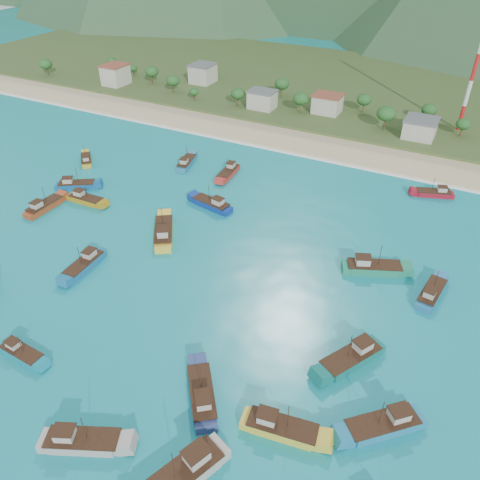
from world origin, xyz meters
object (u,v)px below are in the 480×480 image
at_px(radio_tower, 479,54).
at_px(boat_5, 434,194).
at_px(boat_9, 383,425).
at_px(boat_32, 281,428).
at_px(boat_27, 431,294).
at_px(boat_15, 228,173).
at_px(boat_3, 187,163).
at_px(boat_8, 212,205).
at_px(boat_16, 182,476).
at_px(boat_1, 164,233).
at_px(boat_25, 86,200).
at_px(boat_21, 76,185).
at_px(boat_12, 22,353).
at_px(boat_7, 351,358).
at_px(boat_19, 202,396).
at_px(boat_18, 44,207).
at_px(boat_17, 86,160).
at_px(boat_13, 82,442).
at_px(boat_2, 85,265).
at_px(boat_22, 373,268).

xyz_separation_m(radio_tower, boat_5, (-0.30, -45.94, -24.53)).
xyz_separation_m(boat_9, boat_32, (-12.52, -6.95, -0.06)).
bearing_deg(boat_27, boat_15, 163.94).
xyz_separation_m(boat_3, boat_27, (71.22, -26.24, 0.03)).
xyz_separation_m(radio_tower, boat_8, (-47.76, -76.90, -24.38)).
xyz_separation_m(boat_5, boat_16, (-16.90, -91.04, 0.38)).
relative_size(boat_1, boat_15, 1.21).
relative_size(boat_5, boat_25, 0.97).
height_order(boat_1, boat_21, boat_1).
relative_size(boat_12, boat_32, 0.78).
relative_size(boat_7, boat_19, 1.10).
bearing_deg(boat_32, boat_1, -136.19).
height_order(boat_16, boat_19, boat_16).
distance_m(boat_8, boat_18, 40.76).
bearing_deg(boat_7, boat_15, -15.07).
distance_m(boat_16, boat_32, 14.61).
relative_size(boat_5, boat_16, 0.73).
relative_size(boat_17, boat_21, 0.79).
height_order(boat_7, boat_21, boat_7).
bearing_deg(boat_21, radio_tower, 102.29).
bearing_deg(boat_13, boat_2, -162.46).
height_order(boat_2, boat_19, boat_19).
height_order(boat_17, boat_21, boat_21).
distance_m(boat_2, boat_9, 63.02).
bearing_deg(boat_19, boat_21, 109.66).
bearing_deg(boat_18, boat_12, -47.36).
bearing_deg(boat_15, boat_9, 128.53).
xyz_separation_m(boat_7, boat_13, (-28.26, -30.76, -0.08)).
xyz_separation_m(boat_5, boat_15, (-52.09, -13.99, 0.08)).
xyz_separation_m(boat_12, boat_17, (-41.22, 60.20, 0.01)).
distance_m(boat_13, boat_22, 60.94).
bearing_deg(boat_2, boat_1, -118.33).
relative_size(boat_1, boat_22, 1.02).
height_order(boat_16, boat_32, boat_16).
relative_size(boat_13, boat_19, 1.05).
relative_size(boat_8, boat_15, 1.08).
bearing_deg(boat_18, boat_22, 9.94).
bearing_deg(boat_17, boat_8, -51.25).
distance_m(boat_8, boat_12, 55.05).
distance_m(boat_5, boat_15, 53.94).
distance_m(boat_18, boat_27, 89.35).
distance_m(boat_27, boat_32, 41.24).
height_order(boat_3, boat_25, boat_25).
distance_m(radio_tower, boat_21, 122.06).
bearing_deg(boat_3, boat_22, -35.54).
distance_m(radio_tower, boat_15, 83.27).
xyz_separation_m(boat_5, boat_12, (-51.37, -85.88, -0.07)).
height_order(boat_3, boat_27, boat_27).
xyz_separation_m(boat_15, boat_16, (35.19, -77.05, 0.30)).
relative_size(boat_1, boat_9, 1.16).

